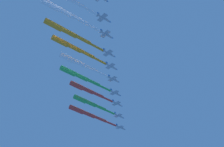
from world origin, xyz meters
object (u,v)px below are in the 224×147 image
Objects in this scene: jet_starboard_mid at (80,63)px; jet_port_outer at (74,48)px; jet_port_inner at (91,103)px; jet_trail_port at (66,13)px; jet_starboard_outer at (68,32)px; jet_starboard_inner at (88,90)px; jet_port_mid at (81,77)px; jet_lead at (88,114)px.

jet_port_outer is at bearing 169.34° from jet_starboard_mid.
jet_port_inner is 0.93× the size of jet_trail_port.
jet_port_outer is at bearing -8.96° from jet_starboard_outer.
jet_starboard_inner is 0.91× the size of jet_port_mid.
jet_trail_port is (-26.30, 2.86, 0.65)m from jet_port_outer.
jet_port_inner is 0.92× the size of jet_port_outer.
jet_starboard_mid is at bearing -9.84° from jet_starboard_outer.
jet_trail_port is at bearing 173.80° from jet_port_outer.
jet_starboard_mid reaches higher than jet_starboard_outer.
jet_trail_port reaches higher than jet_starboard_outer.
jet_lead is 92.93m from jet_trail_port.
jet_port_mid is 1.06× the size of jet_starboard_mid.
jet_lead reaches higher than jet_starboard_outer.
jet_port_inner is 55.54m from jet_port_outer.
jet_trail_port is at bearing 174.24° from jet_lead.
jet_starboard_outer is at bearing 171.04° from jet_port_outer.
jet_port_mid is (-28.47, 5.73, 0.18)m from jet_port_inner.
jet_port_mid is 1.01× the size of jet_port_outer.
jet_port_inner is at bearing -8.02° from jet_trail_port.
jet_port_outer is 14.04m from jet_starboard_outer.
jet_trail_port is at bearing 172.19° from jet_starboard_mid.
jet_trail_port reaches higher than jet_port_outer.
jet_starboard_inner reaches higher than jet_lead.
jet_lead is 1.05× the size of jet_port_outer.
jet_port_outer is 0.98× the size of jet_starboard_outer.
jet_port_inner is 0.96× the size of jet_starboard_mid.
jet_port_outer is (-14.66, 2.76, -0.99)m from jet_starboard_mid.
jet_lead is 1.04× the size of jet_port_mid.
jet_starboard_inner is 56.05m from jet_starboard_outer.
jet_port_inner is at bearing -8.23° from jet_starboard_mid.
jet_port_mid is at bearing 168.63° from jet_port_inner.
jet_trail_port reaches higher than jet_port_inner.
jet_lead is 51.67m from jet_starboard_mid.
jet_port_mid is at bearing -7.12° from jet_starboard_outer.
jet_lead is 24.77m from jet_starboard_inner.
jet_trail_port is at bearing 171.98° from jet_port_inner.
jet_trail_port is at bearing 171.83° from jet_starboard_inner.
jet_starboard_mid reaches higher than jet_port_inner.
jet_port_inner is at bearing -11.37° from jet_port_mid.
jet_port_mid reaches higher than jet_starboard_outer.
jet_starboard_mid is at bearing 175.89° from jet_lead.
jet_starboard_inner is (-24.62, -0.41, 2.75)m from jet_lead.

